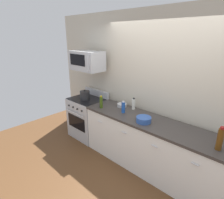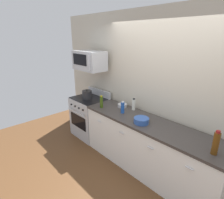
{
  "view_description": "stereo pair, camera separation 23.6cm",
  "coord_description": "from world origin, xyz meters",
  "px_view_note": "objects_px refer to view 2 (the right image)",
  "views": [
    {
      "loc": [
        1.44,
        -2.44,
        2.26
      ],
      "look_at": [
        -0.82,
        -0.05,
        1.11
      ],
      "focal_mm": 29.6,
      "sensor_mm": 36.0,
      "label": 1
    },
    {
      "loc": [
        1.6,
        -2.27,
        2.26
      ],
      "look_at": [
        -0.82,
        -0.05,
        1.11
      ],
      "focal_mm": 29.6,
      "sensor_mm": 36.0,
      "label": 2
    }
  ],
  "objects_px": {
    "bottle_wine_amber": "(216,143)",
    "bottle_olive_oil": "(101,102)",
    "bottle_vinegar_white": "(134,104)",
    "microwave": "(89,61)",
    "stockpot": "(87,95)",
    "bottle_soda_blue": "(123,108)",
    "bowl_blue_mixing": "(141,120)",
    "bowl_steel_prep": "(122,105)",
    "range_oven": "(90,116)"
  },
  "relations": [
    {
      "from": "bottle_wine_amber",
      "to": "bottle_olive_oil",
      "type": "bearing_deg",
      "value": -178.97
    },
    {
      "from": "bottle_olive_oil",
      "to": "bottle_vinegar_white",
      "type": "height_order",
      "value": "bottle_olive_oil"
    },
    {
      "from": "microwave",
      "to": "stockpot",
      "type": "relative_size",
      "value": 3.41
    },
    {
      "from": "bottle_soda_blue",
      "to": "bottle_wine_amber",
      "type": "bearing_deg",
      "value": -2.67
    },
    {
      "from": "microwave",
      "to": "bottle_wine_amber",
      "type": "height_order",
      "value": "microwave"
    },
    {
      "from": "bowl_blue_mixing",
      "to": "stockpot",
      "type": "xyz_separation_m",
      "value": [
        -1.58,
        0.06,
        0.05
      ]
    },
    {
      "from": "bottle_vinegar_white",
      "to": "bowl_steel_prep",
      "type": "bearing_deg",
      "value": -169.05
    },
    {
      "from": "bottle_wine_amber",
      "to": "bottle_vinegar_white",
      "type": "distance_m",
      "value": 1.6
    },
    {
      "from": "bowl_steel_prep",
      "to": "bowl_blue_mixing",
      "type": "bearing_deg",
      "value": -22.01
    },
    {
      "from": "range_oven",
      "to": "bowl_blue_mixing",
      "type": "bearing_deg",
      "value": -4.15
    },
    {
      "from": "range_oven",
      "to": "bottle_soda_blue",
      "type": "bearing_deg",
      "value": -2.34
    },
    {
      "from": "bowl_steel_prep",
      "to": "range_oven",
      "type": "bearing_deg",
      "value": -169.03
    },
    {
      "from": "bottle_wine_amber",
      "to": "bowl_steel_prep",
      "type": "height_order",
      "value": "bottle_wine_amber"
    },
    {
      "from": "bottle_wine_amber",
      "to": "stockpot",
      "type": "distance_m",
      "value": 2.69
    },
    {
      "from": "microwave",
      "to": "bowl_steel_prep",
      "type": "relative_size",
      "value": 4.0
    },
    {
      "from": "bowl_blue_mixing",
      "to": "bowl_steel_prep",
      "type": "bearing_deg",
      "value": 157.99
    },
    {
      "from": "bowl_steel_prep",
      "to": "stockpot",
      "type": "height_order",
      "value": "stockpot"
    },
    {
      "from": "bowl_steel_prep",
      "to": "bottle_soda_blue",
      "type": "bearing_deg",
      "value": -45.09
    },
    {
      "from": "microwave",
      "to": "stockpot",
      "type": "xyz_separation_m",
      "value": [
        -0.0,
        -0.1,
        -0.73
      ]
    },
    {
      "from": "bottle_olive_oil",
      "to": "bottle_vinegar_white",
      "type": "xyz_separation_m",
      "value": [
        0.5,
        0.37,
        -0.01
      ]
    },
    {
      "from": "bottle_wine_amber",
      "to": "stockpot",
      "type": "xyz_separation_m",
      "value": [
        -2.69,
        0.07,
        -0.05
      ]
    },
    {
      "from": "bottle_vinegar_white",
      "to": "bottle_wine_amber",
      "type": "bearing_deg",
      "value": -12.18
    },
    {
      "from": "bottle_wine_amber",
      "to": "stockpot",
      "type": "height_order",
      "value": "bottle_wine_amber"
    },
    {
      "from": "bottle_vinegar_white",
      "to": "bowl_blue_mixing",
      "type": "height_order",
      "value": "bottle_vinegar_white"
    },
    {
      "from": "bottle_olive_oil",
      "to": "bottle_wine_amber",
      "type": "bearing_deg",
      "value": 1.03
    },
    {
      "from": "range_oven",
      "to": "microwave",
      "type": "relative_size",
      "value": 1.44
    },
    {
      "from": "bottle_olive_oil",
      "to": "bowl_steel_prep",
      "type": "distance_m",
      "value": 0.42
    },
    {
      "from": "range_oven",
      "to": "bowl_blue_mixing",
      "type": "xyz_separation_m",
      "value": [
        1.58,
        -0.11,
        0.5
      ]
    },
    {
      "from": "range_oven",
      "to": "bottle_olive_oil",
      "type": "bearing_deg",
      "value": -13.97
    },
    {
      "from": "bottle_wine_amber",
      "to": "bottle_soda_blue",
      "type": "height_order",
      "value": "bottle_wine_amber"
    },
    {
      "from": "bowl_steel_prep",
      "to": "stockpot",
      "type": "relative_size",
      "value": 0.85
    },
    {
      "from": "bottle_wine_amber",
      "to": "bowl_blue_mixing",
      "type": "xyz_separation_m",
      "value": [
        -1.1,
        0.0,
        -0.1
      ]
    },
    {
      "from": "range_oven",
      "to": "bottle_soda_blue",
      "type": "relative_size",
      "value": 4.82
    },
    {
      "from": "bottle_wine_amber",
      "to": "stockpot",
      "type": "bearing_deg",
      "value": 178.6
    },
    {
      "from": "bowl_blue_mixing",
      "to": "bottle_wine_amber",
      "type": "bearing_deg",
      "value": -0.22
    },
    {
      "from": "bottle_vinegar_white",
      "to": "bottle_soda_blue",
      "type": "height_order",
      "value": "bottle_vinegar_white"
    },
    {
      "from": "bowl_blue_mixing",
      "to": "bottle_olive_oil",
      "type": "bearing_deg",
      "value": -177.53
    },
    {
      "from": "microwave",
      "to": "bottle_vinegar_white",
      "type": "bearing_deg",
      "value": 8.75
    },
    {
      "from": "bottle_olive_oil",
      "to": "bottle_soda_blue",
      "type": "bearing_deg",
      "value": 13.48
    },
    {
      "from": "microwave",
      "to": "bottle_soda_blue",
      "type": "height_order",
      "value": "microwave"
    },
    {
      "from": "microwave",
      "to": "bowl_steel_prep",
      "type": "height_order",
      "value": "microwave"
    },
    {
      "from": "bottle_vinegar_white",
      "to": "bowl_blue_mixing",
      "type": "distance_m",
      "value": 0.57
    },
    {
      "from": "bowl_steel_prep",
      "to": "microwave",
      "type": "bearing_deg",
      "value": -171.87
    },
    {
      "from": "microwave",
      "to": "bottle_vinegar_white",
      "type": "distance_m",
      "value": 1.35
    },
    {
      "from": "microwave",
      "to": "bottle_vinegar_white",
      "type": "height_order",
      "value": "microwave"
    },
    {
      "from": "bottle_olive_oil",
      "to": "microwave",
      "type": "bearing_deg",
      "value": 162.25
    },
    {
      "from": "microwave",
      "to": "stockpot",
      "type": "bearing_deg",
      "value": -90.13
    },
    {
      "from": "stockpot",
      "to": "bottle_wine_amber",
      "type": "bearing_deg",
      "value": -1.4
    },
    {
      "from": "bowl_blue_mixing",
      "to": "range_oven",
      "type": "bearing_deg",
      "value": 175.85
    },
    {
      "from": "bottle_soda_blue",
      "to": "stockpot",
      "type": "distance_m",
      "value": 1.09
    }
  ]
}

